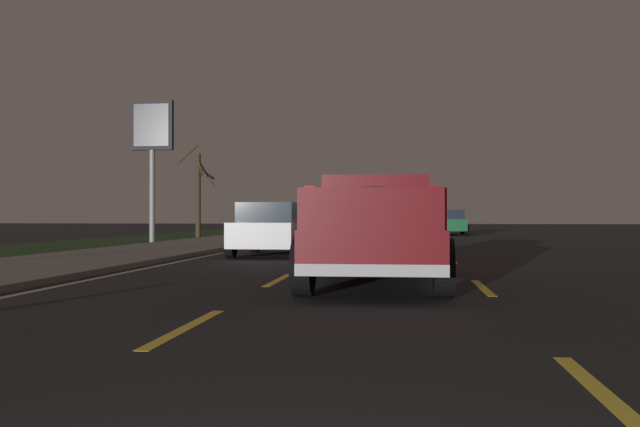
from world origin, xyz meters
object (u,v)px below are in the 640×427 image
(sedan_green, at_px, (450,222))
(sedan_red, at_px, (391,224))
(sedan_silver, at_px, (321,224))
(sedan_white, at_px, (273,229))
(bare_tree_far, at_px, (198,192))
(pickup_truck, at_px, (375,226))
(gas_price_sign, at_px, (152,137))

(sedan_green, xyz_separation_m, sedan_red, (-7.66, 3.44, 0.00))
(sedan_green, distance_m, sedan_silver, 12.60)
(sedan_white, relative_size, bare_tree_far, 0.86)
(pickup_truck, height_order, sedan_white, pickup_truck)
(sedan_red, xyz_separation_m, gas_price_sign, (-5.31, 10.45, 3.90))
(pickup_truck, xyz_separation_m, sedan_white, (7.81, 3.31, -0.20))
(sedan_green, bearing_deg, sedan_white, 162.99)
(sedan_red, height_order, gas_price_sign, gas_price_sign)
(gas_price_sign, distance_m, bare_tree_far, 7.01)
(sedan_white, bearing_deg, gas_price_sign, 39.13)
(sedan_silver, xyz_separation_m, sedan_red, (3.03, -3.21, 0.00))
(sedan_white, bearing_deg, pickup_truck, -156.99)
(sedan_green, xyz_separation_m, gas_price_sign, (-12.98, 13.90, 3.90))
(sedan_green, relative_size, sedan_red, 1.00)
(sedan_silver, height_order, bare_tree_far, bare_tree_far)
(sedan_green, bearing_deg, gas_price_sign, 133.04)
(pickup_truck, relative_size, bare_tree_far, 1.07)
(pickup_truck, distance_m, bare_tree_far, 25.64)
(pickup_truck, relative_size, sedan_silver, 1.24)
(sedan_white, height_order, bare_tree_far, bare_tree_far)
(sedan_red, bearing_deg, sedan_silver, 133.37)
(pickup_truck, distance_m, sedan_red, 21.99)
(sedan_white, relative_size, gas_price_sign, 0.70)
(bare_tree_far, bearing_deg, pickup_truck, -155.72)
(pickup_truck, bearing_deg, bare_tree_far, 24.28)
(pickup_truck, bearing_deg, sedan_red, 0.19)
(sedan_red, relative_size, bare_tree_far, 0.86)
(sedan_green, distance_m, gas_price_sign, 19.41)
(sedan_green, bearing_deg, pickup_truck, 173.52)
(sedan_green, xyz_separation_m, bare_tree_far, (-6.32, 13.90, 1.71))
(sedan_green, distance_m, sedan_red, 8.40)
(sedan_white, height_order, sedan_silver, same)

